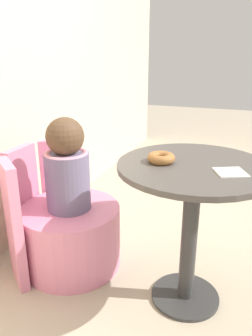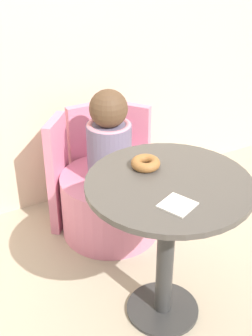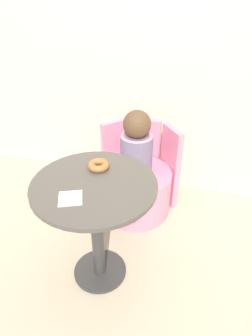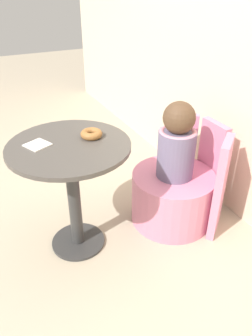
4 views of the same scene
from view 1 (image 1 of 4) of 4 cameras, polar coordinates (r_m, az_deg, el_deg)
ground_plane at (r=1.87m, az=9.22°, el=-20.22°), size 12.00×12.00×0.00m
round_table at (r=1.53m, az=11.42°, el=-5.53°), size 0.69×0.69×0.72m
tub_chair at (r=1.96m, az=-9.49°, el=-11.60°), size 0.56×0.56×0.37m
booth_backrest at (r=2.00m, az=-15.59°, el=-6.22°), size 0.66×0.24×0.68m
child_figure at (r=1.78m, az=-10.25°, el=0.17°), size 0.24×0.24×0.51m
donut at (r=1.46m, az=6.15°, el=1.77°), size 0.12×0.12×0.04m
paper_napkin at (r=1.40m, az=17.77°, el=-0.74°), size 0.15×0.15×0.01m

